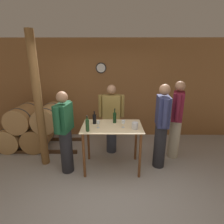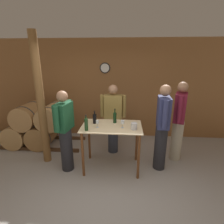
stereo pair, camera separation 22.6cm
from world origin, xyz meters
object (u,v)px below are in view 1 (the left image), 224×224
ice_bucket (135,126)px  person_visitor_bearded (176,119)px  person_visitor_near_door (161,125)px  person_visitor_with_scarf (111,118)px  person_host (65,132)px  wine_glass_near_center (123,122)px  wine_bottle_center (115,117)px  wine_bottle_left (94,119)px  wooden_post (38,103)px  wine_bottle_far_left (87,125)px  wine_glass_near_left (98,123)px

ice_bucket → person_visitor_bearded: person_visitor_bearded is taller
person_visitor_near_door → person_visitor_with_scarf: bearing=149.1°
person_visitor_bearded → person_host: bearing=-166.3°
wine_glass_near_center → wine_bottle_center: bearing=122.8°
person_host → wine_bottle_center: bearing=17.1°
wine_bottle_left → ice_bucket: bearing=-18.8°
wine_bottle_center → person_visitor_with_scarf: bearing=98.1°
ice_bucket → person_host: (-1.32, 0.03, -0.14)m
wooden_post → wine_glass_near_center: size_ratio=18.59×
wine_bottle_center → wine_glass_near_center: 0.30m
person_visitor_bearded → wine_bottle_center: bearing=-168.6°
wooden_post → wine_bottle_far_left: bearing=-22.2°
wooden_post → person_visitor_near_door: 2.48m
wine_bottle_center → wooden_post: bearing=-179.4°
wooden_post → ice_bucket: size_ratio=21.28×
wine_bottle_far_left → wine_bottle_center: 0.65m
person_visitor_near_door → wine_bottle_far_left: bearing=-167.1°
person_visitor_near_door → person_visitor_bearded: bearing=41.8°
wooden_post → person_host: wooden_post is taller
wine_glass_near_center → wooden_post: bearing=172.0°
wine_bottle_center → wine_bottle_left: bearing=-172.9°
person_host → wine_glass_near_left: bearing=1.5°
wooden_post → wine_bottle_left: (1.10, -0.03, -0.31)m
ice_bucket → person_host: bearing=178.9°
wine_bottle_far_left → person_host: bearing=163.0°
wine_glass_near_center → ice_bucket: (0.21, -0.07, -0.04)m
wine_bottle_far_left → wine_glass_near_left: wine_bottle_far_left is taller
wine_bottle_far_left → ice_bucket: (0.87, 0.11, -0.06)m
wine_glass_near_left → wine_bottle_center: bearing=41.1°
wooden_post → person_visitor_bearded: 2.91m
person_host → person_visitor_with_scarf: 1.18m
wine_bottle_far_left → wine_glass_near_center: wine_bottle_far_left is taller
wooden_post → wine_bottle_center: wooden_post is taller
wine_glass_near_center → person_visitor_with_scarf: (-0.23, 0.75, -0.18)m
wine_glass_near_left → wine_glass_near_center: size_ratio=0.97×
person_host → wine_glass_near_center: bearing=2.1°
wooden_post → person_visitor_with_scarf: wooden_post is taller
wine_bottle_far_left → wine_bottle_left: size_ratio=1.14×
wine_glass_near_left → wine_glass_near_center: (0.48, 0.02, 0.01)m
wine_glass_near_left → person_visitor_near_door: person_visitor_near_door is taller
wine_bottle_left → person_visitor_with_scarf: 0.66m
person_visitor_bearded → wine_bottle_left: bearing=-169.6°
wine_glass_near_center → person_visitor_bearded: person_visitor_bearded is taller
person_visitor_with_scarf → wine_glass_near_left: bearing=-107.5°
ice_bucket → person_visitor_with_scarf: 0.94m
ice_bucket → person_visitor_bearded: size_ratio=0.07×
wine_bottle_left → person_visitor_with_scarf: size_ratio=0.16×
wine_bottle_left → wine_bottle_center: 0.41m
wine_bottle_far_left → ice_bucket: wine_bottle_far_left is taller
wine_bottle_center → person_visitor_bearded: bearing=11.4°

